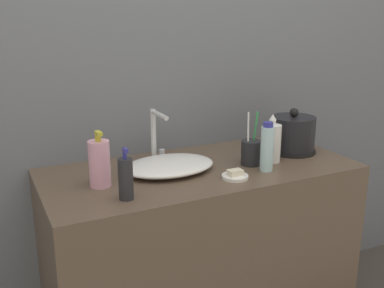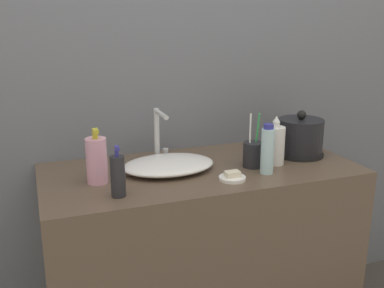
{
  "view_description": "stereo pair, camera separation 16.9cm",
  "coord_description": "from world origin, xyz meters",
  "px_view_note": "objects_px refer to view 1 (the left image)",
  "views": [
    {
      "loc": [
        -0.75,
        -1.18,
        1.38
      ],
      "look_at": [
        -0.04,
        0.27,
        0.91
      ],
      "focal_mm": 42.0,
      "sensor_mm": 36.0,
      "label": 1
    },
    {
      "loc": [
        -0.59,
        -1.25,
        1.38
      ],
      "look_at": [
        -0.04,
        0.27,
        0.91
      ],
      "focal_mm": 42.0,
      "sensor_mm": 36.0,
      "label": 2
    }
  ],
  "objects_px": {
    "faucet": "(156,133)",
    "hand_cream_bottle": "(272,142)",
    "electric_kettle": "(293,136)",
    "shampoo_bottle": "(267,148)",
    "mouthwash_bottle": "(99,163)",
    "toothbrush_cup": "(251,152)",
    "lotion_bottle": "(126,178)"
  },
  "relations": [
    {
      "from": "electric_kettle",
      "to": "mouthwash_bottle",
      "type": "height_order",
      "value": "mouthwash_bottle"
    },
    {
      "from": "electric_kettle",
      "to": "toothbrush_cup",
      "type": "bearing_deg",
      "value": -165.4
    },
    {
      "from": "faucet",
      "to": "toothbrush_cup",
      "type": "height_order",
      "value": "toothbrush_cup"
    },
    {
      "from": "mouthwash_bottle",
      "to": "toothbrush_cup",
      "type": "bearing_deg",
      "value": -3.09
    },
    {
      "from": "faucet",
      "to": "hand_cream_bottle",
      "type": "distance_m",
      "value": 0.46
    },
    {
      "from": "electric_kettle",
      "to": "shampoo_bottle",
      "type": "xyz_separation_m",
      "value": [
        -0.24,
        -0.15,
        0.02
      ]
    },
    {
      "from": "electric_kettle",
      "to": "hand_cream_bottle",
      "type": "bearing_deg",
      "value": -157.15
    },
    {
      "from": "mouthwash_bottle",
      "to": "hand_cream_bottle",
      "type": "relative_size",
      "value": 1.02
    },
    {
      "from": "toothbrush_cup",
      "to": "lotion_bottle",
      "type": "height_order",
      "value": "toothbrush_cup"
    },
    {
      "from": "hand_cream_bottle",
      "to": "lotion_bottle",
      "type": "bearing_deg",
      "value": -169.94
    },
    {
      "from": "hand_cream_bottle",
      "to": "shampoo_bottle",
      "type": "bearing_deg",
      "value": -134.14
    },
    {
      "from": "mouthwash_bottle",
      "to": "hand_cream_bottle",
      "type": "bearing_deg",
      "value": -2.68
    },
    {
      "from": "lotion_bottle",
      "to": "shampoo_bottle",
      "type": "height_order",
      "value": "shampoo_bottle"
    },
    {
      "from": "electric_kettle",
      "to": "shampoo_bottle",
      "type": "bearing_deg",
      "value": -147.78
    },
    {
      "from": "electric_kettle",
      "to": "lotion_bottle",
      "type": "relative_size",
      "value": 1.17
    },
    {
      "from": "shampoo_bottle",
      "to": "toothbrush_cup",
      "type": "bearing_deg",
      "value": 99.26
    },
    {
      "from": "faucet",
      "to": "toothbrush_cup",
      "type": "distance_m",
      "value": 0.38
    },
    {
      "from": "mouthwash_bottle",
      "to": "faucet",
      "type": "bearing_deg",
      "value": 31.75
    },
    {
      "from": "toothbrush_cup",
      "to": "hand_cream_bottle",
      "type": "relative_size",
      "value": 1.1
    },
    {
      "from": "faucet",
      "to": "shampoo_bottle",
      "type": "distance_m",
      "value": 0.44
    },
    {
      "from": "shampoo_bottle",
      "to": "mouthwash_bottle",
      "type": "height_order",
      "value": "mouthwash_bottle"
    },
    {
      "from": "faucet",
      "to": "hand_cream_bottle",
      "type": "relative_size",
      "value": 1.09
    },
    {
      "from": "faucet",
      "to": "hand_cream_bottle",
      "type": "xyz_separation_m",
      "value": [
        0.41,
        -0.2,
        -0.04
      ]
    },
    {
      "from": "faucet",
      "to": "mouthwash_bottle",
      "type": "bearing_deg",
      "value": -148.25
    },
    {
      "from": "hand_cream_bottle",
      "to": "electric_kettle",
      "type": "bearing_deg",
      "value": 22.85
    },
    {
      "from": "toothbrush_cup",
      "to": "mouthwash_bottle",
      "type": "distance_m",
      "value": 0.59
    },
    {
      "from": "toothbrush_cup",
      "to": "lotion_bottle",
      "type": "relative_size",
      "value": 1.24
    },
    {
      "from": "faucet",
      "to": "mouthwash_bottle",
      "type": "height_order",
      "value": "faucet"
    },
    {
      "from": "lotion_bottle",
      "to": "mouthwash_bottle",
      "type": "distance_m",
      "value": 0.15
    },
    {
      "from": "mouthwash_bottle",
      "to": "hand_cream_bottle",
      "type": "distance_m",
      "value": 0.69
    },
    {
      "from": "faucet",
      "to": "toothbrush_cup",
      "type": "bearing_deg",
      "value": -32.55
    },
    {
      "from": "toothbrush_cup",
      "to": "hand_cream_bottle",
      "type": "height_order",
      "value": "toothbrush_cup"
    }
  ]
}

